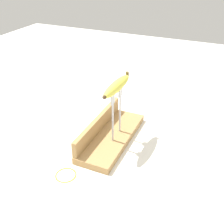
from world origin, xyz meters
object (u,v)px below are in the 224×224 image
Objects in this scene: banana_raised_center at (117,86)px; fork_fallen_near at (102,131)px; fork_fallen_far at (108,100)px; wire_coil at (66,175)px; fork_stand_center at (117,110)px.

fork_fallen_near is at bearing 66.99° from banana_raised_center.
banana_raised_center reaches higher than fork_fallen_far.
fork_fallen_far is (0.29, 0.17, -0.23)m from banana_raised_center.
wire_coil is at bearing -170.36° from fork_fallen_far.
banana_raised_center is 0.25m from fork_fallen_near.
wire_coil is (-0.24, 0.08, -0.14)m from fork_stand_center.
wire_coil is (-0.24, 0.08, -0.23)m from banana_raised_center.
banana_raised_center reaches higher than fork_stand_center.
fork_stand_center is 1.09× the size of fork_fallen_near.
banana_raised_center is 2.85× the size of wire_coil.
fork_stand_center is 0.29m from wire_coil.
fork_fallen_far is 0.53m from wire_coil.
fork_fallen_near is at bearing 67.03° from fork_stand_center.
banana_raised_center is (-0.00, 0.00, 0.10)m from fork_stand_center.
fork_fallen_far is at bearing 30.23° from fork_stand_center.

